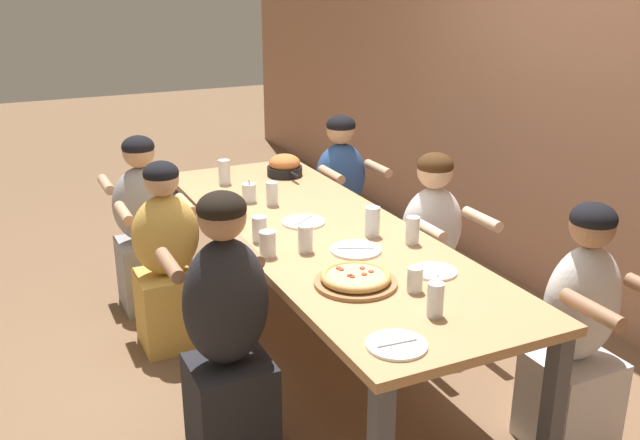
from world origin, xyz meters
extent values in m
plane|color=brown|center=(0.00, 0.00, 0.00)|extent=(18.00, 18.00, 0.00)
cube|color=#9E7056|center=(0.00, 1.66, 1.60)|extent=(10.00, 0.06, 3.20)
cube|color=tan|center=(0.00, 0.00, 0.72)|extent=(2.71, 0.90, 0.04)
cube|color=#4C4C51|center=(-1.29, -0.39, 0.35)|extent=(0.07, 0.07, 0.70)
cube|color=#4C4C51|center=(-1.29, 0.39, 0.35)|extent=(0.07, 0.07, 0.70)
cube|color=#4C4C51|center=(1.29, 0.39, 0.35)|extent=(0.07, 0.07, 0.70)
cylinder|color=#996B42|center=(0.66, -0.15, 0.75)|extent=(0.35, 0.35, 0.02)
torus|color=tan|center=(0.66, -0.15, 0.78)|extent=(0.29, 0.29, 0.03)
cylinder|color=#E5C675|center=(0.66, -0.15, 0.77)|extent=(0.25, 0.25, 0.03)
cylinder|color=#C6422D|center=(0.57, -0.19, 0.79)|extent=(0.02, 0.02, 0.01)
cylinder|color=#C6422D|center=(0.62, -0.10, 0.79)|extent=(0.02, 0.02, 0.01)
cylinder|color=#C6422D|center=(0.68, -0.12, 0.79)|extent=(0.02, 0.02, 0.01)
cylinder|color=#C6422D|center=(0.66, -0.18, 0.79)|extent=(0.02, 0.02, 0.01)
cylinder|color=#C6422D|center=(0.66, -0.08, 0.79)|extent=(0.02, 0.02, 0.01)
cylinder|color=#C6422D|center=(0.68, -0.18, 0.79)|extent=(0.02, 0.02, 0.01)
cylinder|color=#C6422D|center=(0.59, -0.18, 0.79)|extent=(0.02, 0.02, 0.01)
cylinder|color=black|center=(-0.99, 0.22, 0.77)|extent=(0.22, 0.22, 0.06)
cylinder|color=black|center=(-0.83, 0.22, 0.79)|extent=(0.10, 0.02, 0.02)
ellipsoid|color=#C17038|center=(-0.99, 0.22, 0.83)|extent=(0.20, 0.20, 0.11)
cylinder|color=white|center=(0.70, 0.21, 0.75)|extent=(0.20, 0.20, 0.01)
cube|color=#B7B7BC|center=(0.70, 0.21, 0.76)|extent=(0.13, 0.06, 0.01)
cylinder|color=white|center=(-0.12, -0.04, 0.75)|extent=(0.22, 0.22, 0.01)
cube|color=#B7B7BC|center=(-0.12, -0.04, 0.76)|extent=(0.10, 0.13, 0.01)
cylinder|color=white|center=(1.18, -0.26, 0.75)|extent=(0.22, 0.22, 0.01)
cube|color=#B7B7BC|center=(1.18, -0.26, 0.76)|extent=(0.02, 0.15, 0.01)
cylinder|color=white|center=(0.33, 0.03, 0.75)|extent=(0.24, 0.24, 0.01)
cube|color=#B7B7BC|center=(0.33, 0.03, 0.76)|extent=(0.09, 0.15, 0.01)
cylinder|color=silver|center=(-0.58, -0.17, 0.79)|extent=(0.08, 0.08, 0.10)
cylinder|color=#1EA8DB|center=(-0.58, -0.17, 0.78)|extent=(0.07, 0.07, 0.08)
cylinder|color=black|center=(-0.56, -0.17, 0.81)|extent=(0.00, 0.02, 0.13)
cylinder|color=silver|center=(-0.98, -0.18, 0.82)|extent=(0.07, 0.07, 0.15)
cylinder|color=silver|center=(0.24, -0.19, 0.81)|extent=(0.07, 0.07, 0.13)
cylinder|color=black|center=(0.24, -0.19, 0.78)|extent=(0.06, 0.06, 0.07)
cylinder|color=silver|center=(0.02, -0.33, 0.80)|extent=(0.07, 0.07, 0.12)
cylinder|color=black|center=(0.02, -0.33, 0.77)|extent=(0.06, 0.06, 0.06)
cylinder|color=silver|center=(0.19, 0.19, 0.82)|extent=(0.07, 0.07, 0.15)
cylinder|color=silver|center=(1.04, -0.02, 0.81)|extent=(0.06, 0.06, 0.14)
cylinder|color=silver|center=(1.04, -0.02, 0.79)|extent=(0.06, 0.06, 0.10)
cylinder|color=silver|center=(0.82, 0.03, 0.79)|extent=(0.06, 0.06, 0.10)
cylinder|color=black|center=(0.82, 0.03, 0.78)|extent=(0.06, 0.06, 0.07)
cylinder|color=silver|center=(0.37, 0.31, 0.81)|extent=(0.07, 0.07, 0.13)
cylinder|color=silver|center=(0.37, 0.31, 0.77)|extent=(0.06, 0.06, 0.06)
cylinder|color=silver|center=(0.22, -0.37, 0.80)|extent=(0.08, 0.08, 0.12)
cylinder|color=silver|center=(-0.47, -0.07, 0.81)|extent=(0.07, 0.07, 0.13)
cube|color=#2D5193|center=(-1.08, 0.67, 0.21)|extent=(0.32, 0.34, 0.43)
ellipsoid|color=#2D5193|center=(-1.08, 0.67, 0.66)|extent=(0.24, 0.36, 0.46)
sphere|color=tan|center=(-1.08, 0.67, 0.97)|extent=(0.19, 0.19, 0.19)
ellipsoid|color=black|center=(-1.08, 0.67, 1.01)|extent=(0.19, 0.19, 0.13)
cylinder|color=tan|center=(-0.88, 0.84, 0.74)|extent=(0.28, 0.06, 0.06)
cylinder|color=tan|center=(-0.88, 0.50, 0.74)|extent=(0.28, 0.06, 0.06)
cube|color=#99999E|center=(-1.05, -0.67, 0.21)|extent=(0.32, 0.34, 0.43)
ellipsoid|color=#99999E|center=(-1.05, -0.67, 0.66)|extent=(0.24, 0.36, 0.46)
sphere|color=tan|center=(-1.05, -0.67, 0.98)|extent=(0.19, 0.19, 0.19)
ellipsoid|color=black|center=(-1.05, -0.67, 1.01)|extent=(0.19, 0.19, 0.13)
cylinder|color=tan|center=(-1.26, -0.84, 0.75)|extent=(0.28, 0.06, 0.06)
cylinder|color=tan|center=(-1.26, -0.50, 0.75)|extent=(0.28, 0.06, 0.06)
cube|color=#232328|center=(0.51, -0.67, 0.21)|extent=(0.32, 0.34, 0.43)
ellipsoid|color=#232328|center=(0.51, -0.67, 0.70)|extent=(0.24, 0.36, 0.55)
sphere|color=#9E7051|center=(0.51, -0.67, 1.07)|extent=(0.19, 0.19, 0.19)
ellipsoid|color=black|center=(0.51, -0.67, 1.11)|extent=(0.20, 0.20, 0.14)
cylinder|color=#9E7051|center=(0.31, -0.84, 0.82)|extent=(0.28, 0.06, 0.06)
cylinder|color=#9E7051|center=(0.31, -0.50, 0.82)|extent=(0.28, 0.06, 0.06)
cube|color=silver|center=(0.01, 0.67, 0.21)|extent=(0.32, 0.34, 0.43)
ellipsoid|color=silver|center=(0.01, 0.67, 0.65)|extent=(0.24, 0.36, 0.45)
sphere|color=beige|center=(0.01, 0.67, 0.97)|extent=(0.19, 0.19, 0.19)
ellipsoid|color=#422814|center=(0.01, 0.67, 1.00)|extent=(0.19, 0.19, 0.13)
cylinder|color=beige|center=(0.22, 0.84, 0.74)|extent=(0.28, 0.06, 0.06)
cylinder|color=beige|center=(0.22, 0.50, 0.74)|extent=(0.28, 0.06, 0.06)
cube|color=gold|center=(-0.50, -0.67, 0.21)|extent=(0.32, 0.34, 0.43)
ellipsoid|color=gold|center=(-0.50, -0.67, 0.65)|extent=(0.24, 0.36, 0.44)
sphere|color=tan|center=(-0.50, -0.67, 0.96)|extent=(0.18, 0.18, 0.18)
ellipsoid|color=black|center=(-0.50, -0.67, 0.99)|extent=(0.19, 0.19, 0.13)
cylinder|color=tan|center=(-0.71, -0.84, 0.73)|extent=(0.28, 0.06, 0.06)
cylinder|color=tan|center=(-0.71, -0.50, 0.73)|extent=(0.28, 0.06, 0.06)
cube|color=silver|center=(1.11, 0.67, 0.21)|extent=(0.32, 0.34, 0.43)
ellipsoid|color=silver|center=(1.11, 0.67, 0.68)|extent=(0.24, 0.36, 0.51)
sphere|color=#9E7051|center=(1.11, 0.67, 1.02)|extent=(0.18, 0.18, 0.18)
ellipsoid|color=black|center=(1.11, 0.67, 1.05)|extent=(0.18, 0.18, 0.13)
cylinder|color=#9E7051|center=(1.32, 0.50, 0.78)|extent=(0.28, 0.06, 0.06)
camera|label=1|loc=(3.04, -1.45, 1.99)|focal=40.00mm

